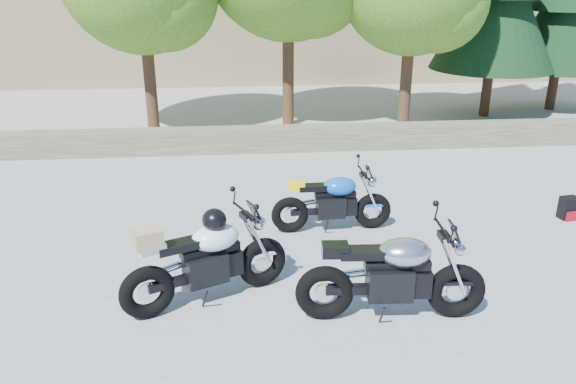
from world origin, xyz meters
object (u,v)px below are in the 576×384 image
object	(u,v)px
backpack	(569,208)
silver_bike	(393,276)
blue_bike	(333,203)
white_bike	(206,258)

from	to	relation	value
backpack	silver_bike	bearing A→B (deg)	-152.60
blue_bike	backpack	world-z (taller)	blue_bike
silver_bike	blue_bike	distance (m)	2.35
silver_bike	blue_bike	bearing A→B (deg)	100.24
silver_bike	blue_bike	xyz separation A→B (m)	(-0.27, 2.34, -0.07)
silver_bike	white_bike	world-z (taller)	white_bike
white_bike	backpack	bearing A→B (deg)	-5.31
backpack	white_bike	bearing A→B (deg)	-168.56
silver_bike	blue_bike	world-z (taller)	silver_bike
silver_bike	blue_bike	size ratio (longest dim) A/B	1.17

